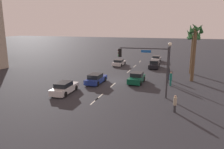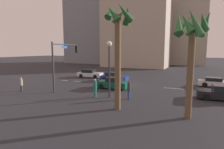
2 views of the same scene
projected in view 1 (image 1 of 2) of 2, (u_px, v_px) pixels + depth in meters
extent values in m
plane|color=#28282D|center=(118.00, 81.00, 32.04)|extent=(220.00, 220.00, 0.00)
cube|color=silver|center=(140.00, 61.00, 48.77)|extent=(2.07, 0.14, 0.01)
cube|color=silver|center=(135.00, 66.00, 43.21)|extent=(2.50, 0.14, 0.01)
cube|color=silver|center=(129.00, 71.00, 38.36)|extent=(2.46, 0.14, 0.01)
cube|color=silver|center=(113.00, 85.00, 29.67)|extent=(2.22, 0.14, 0.01)
cube|color=silver|center=(94.00, 101.00, 23.37)|extent=(2.26, 0.14, 0.01)
cube|color=silver|center=(99.00, 97.00, 24.66)|extent=(2.43, 0.14, 0.01)
cube|color=black|center=(154.00, 65.00, 41.42)|extent=(4.51, 1.82, 0.71)
cube|color=black|center=(154.00, 62.00, 41.52)|extent=(2.18, 1.57, 0.58)
cylinder|color=black|center=(158.00, 68.00, 39.94)|extent=(0.64, 0.23, 0.64)
cylinder|color=black|center=(149.00, 67.00, 40.39)|extent=(0.64, 0.23, 0.64)
cylinder|color=black|center=(159.00, 65.00, 42.53)|extent=(0.64, 0.23, 0.64)
cylinder|color=black|center=(151.00, 65.00, 42.99)|extent=(0.64, 0.23, 0.64)
cube|color=silver|center=(119.00, 63.00, 43.88)|extent=(4.13, 1.87, 0.62)
cube|color=black|center=(119.00, 61.00, 43.53)|extent=(2.00, 1.60, 0.46)
cylinder|color=black|center=(117.00, 63.00, 45.34)|extent=(0.65, 0.24, 0.64)
cylinder|color=black|center=(125.00, 63.00, 44.81)|extent=(0.65, 0.24, 0.64)
cylinder|color=black|center=(113.00, 65.00, 43.02)|extent=(0.65, 0.24, 0.64)
cylinder|color=black|center=(121.00, 65.00, 42.49)|extent=(0.65, 0.24, 0.64)
cube|color=navy|center=(96.00, 80.00, 30.55)|extent=(4.35, 1.93, 0.65)
cube|color=black|center=(95.00, 76.00, 30.18)|extent=(2.11, 1.64, 0.56)
cylinder|color=black|center=(94.00, 78.00, 32.09)|extent=(0.65, 0.24, 0.64)
cylinder|color=black|center=(105.00, 79.00, 31.54)|extent=(0.65, 0.24, 0.64)
cylinder|color=black|center=(87.00, 83.00, 29.64)|extent=(0.65, 0.24, 0.64)
cylinder|color=black|center=(98.00, 84.00, 29.09)|extent=(0.65, 0.24, 0.64)
cube|color=silver|center=(156.00, 59.00, 48.52)|extent=(4.24, 1.74, 0.67)
cube|color=black|center=(156.00, 57.00, 48.63)|extent=(2.03, 1.53, 0.47)
cylinder|color=black|center=(159.00, 61.00, 47.10)|extent=(0.64, 0.22, 0.64)
cylinder|color=black|center=(152.00, 61.00, 47.58)|extent=(0.64, 0.22, 0.64)
cylinder|color=black|center=(160.00, 59.00, 49.54)|extent=(0.64, 0.22, 0.64)
cylinder|color=black|center=(153.00, 59.00, 50.02)|extent=(0.64, 0.22, 0.64)
cube|color=silver|center=(65.00, 89.00, 26.11)|extent=(4.50, 1.78, 0.72)
cube|color=black|center=(63.00, 84.00, 25.72)|extent=(2.17, 1.52, 0.52)
cylinder|color=black|center=(65.00, 87.00, 27.66)|extent=(0.64, 0.23, 0.64)
cylinder|color=black|center=(76.00, 88.00, 27.23)|extent=(0.64, 0.23, 0.64)
cylinder|color=black|center=(53.00, 93.00, 25.07)|extent=(0.64, 0.23, 0.64)
cylinder|color=black|center=(65.00, 94.00, 24.64)|extent=(0.64, 0.23, 0.64)
cube|color=#0F5138|center=(136.00, 79.00, 30.71)|extent=(3.99, 1.92, 0.74)
cube|color=black|center=(137.00, 74.00, 30.78)|extent=(1.94, 1.64, 0.55)
cylinder|color=black|center=(140.00, 83.00, 29.36)|extent=(0.65, 0.24, 0.64)
cylinder|color=black|center=(128.00, 82.00, 29.91)|extent=(0.65, 0.24, 0.64)
cylinder|color=black|center=(144.00, 79.00, 31.60)|extent=(0.65, 0.24, 0.64)
cylinder|color=black|center=(133.00, 78.00, 32.15)|extent=(0.65, 0.24, 0.64)
cylinder|color=#38383D|center=(167.00, 73.00, 23.70)|extent=(0.20, 0.20, 5.78)
cylinder|color=#38383D|center=(144.00, 48.00, 23.79)|extent=(0.35, 5.35, 0.12)
cube|color=black|center=(120.00, 53.00, 24.60)|extent=(0.33, 0.33, 0.95)
sphere|color=#360503|center=(119.00, 50.00, 24.58)|extent=(0.20, 0.20, 0.20)
sphere|color=#392605|center=(119.00, 53.00, 24.65)|extent=(0.20, 0.20, 0.20)
sphere|color=green|center=(118.00, 55.00, 24.72)|extent=(0.20, 0.20, 0.20)
cube|color=#1959B2|center=(146.00, 51.00, 23.80)|extent=(0.09, 1.10, 0.28)
cylinder|color=#2D2D33|center=(169.00, 65.00, 30.19)|extent=(0.18, 0.18, 5.17)
sphere|color=#F2EACC|center=(170.00, 44.00, 29.55)|extent=(0.56, 0.56, 0.56)
cylinder|color=#2D478C|center=(169.00, 77.00, 32.62)|extent=(0.27, 0.27, 0.78)
cylinder|color=#333338|center=(169.00, 72.00, 32.44)|extent=(0.36, 0.36, 0.86)
sphere|color=brown|center=(169.00, 68.00, 32.32)|extent=(0.23, 0.23, 0.23)
cylinder|color=#333338|center=(175.00, 109.00, 20.35)|extent=(0.34, 0.34, 0.70)
cylinder|color=#B2A58C|center=(175.00, 101.00, 20.19)|extent=(0.45, 0.45, 0.76)
sphere|color=tan|center=(175.00, 96.00, 20.08)|extent=(0.21, 0.21, 0.21)
cylinder|color=#1E7266|center=(170.00, 83.00, 29.24)|extent=(0.35, 0.35, 0.80)
cylinder|color=#1E7266|center=(171.00, 77.00, 29.05)|extent=(0.46, 0.46, 0.88)
sphere|color=tan|center=(171.00, 73.00, 28.93)|extent=(0.24, 0.24, 0.24)
cylinder|color=brown|center=(194.00, 56.00, 30.91)|extent=(0.50, 0.50, 7.54)
cone|color=#235628|center=(195.00, 27.00, 29.46)|extent=(0.80, 1.39, 1.30)
cone|color=#235628|center=(201.00, 29.00, 29.72)|extent=(1.41, 0.86, 1.38)
cone|color=#235628|center=(199.00, 28.00, 30.57)|extent=(1.29, 1.63, 1.49)
cone|color=#235628|center=(193.00, 29.00, 30.76)|extent=(1.08, 1.40, 1.47)
cone|color=#235628|center=(191.00, 29.00, 30.16)|extent=(1.37, 0.78, 1.43)
cylinder|color=brown|center=(192.00, 55.00, 36.00)|extent=(0.45, 0.45, 6.37)
cone|color=#2D6633|center=(195.00, 34.00, 34.36)|extent=(0.74, 1.53, 1.80)
cone|color=#2D6633|center=(198.00, 34.00, 34.70)|extent=(1.40, 1.15, 1.53)
cone|color=#2D6633|center=(199.00, 34.00, 35.04)|extent=(1.28, 0.65, 1.85)
cone|color=#2D6633|center=(195.00, 34.00, 35.72)|extent=(0.98, 1.44, 1.30)
cone|color=#2D6633|center=(191.00, 34.00, 36.08)|extent=(1.11, 1.49, 1.78)
cone|color=#2D6633|center=(190.00, 35.00, 35.52)|extent=(1.11, 0.65, 1.35)
cone|color=#2D6633|center=(189.00, 34.00, 34.96)|extent=(1.63, 1.38, 1.78)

